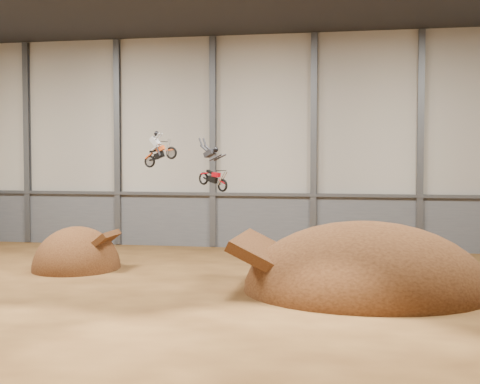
# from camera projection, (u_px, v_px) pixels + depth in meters

# --- Properties ---
(floor) EXTENTS (40.00, 40.00, 0.00)m
(floor) POSITION_uv_depth(u_px,v_px,m) (212.00, 293.00, 29.46)
(floor) COLOR #472B13
(floor) RESTS_ON ground
(back_wall) EXTENTS (40.00, 0.10, 14.00)m
(back_wall) POSITION_uv_depth(u_px,v_px,m) (263.00, 142.00, 43.82)
(back_wall) COLOR #ADA699
(back_wall) RESTS_ON ground
(lower_band_back) EXTENTS (39.80, 0.18, 3.50)m
(lower_band_back) POSITION_uv_depth(u_px,v_px,m) (263.00, 222.00, 44.00)
(lower_band_back) COLOR #54565C
(lower_band_back) RESTS_ON ground
(steel_rail) EXTENTS (39.80, 0.35, 0.20)m
(steel_rail) POSITION_uv_depth(u_px,v_px,m) (262.00, 195.00, 43.75)
(steel_rail) COLOR #47494F
(steel_rail) RESTS_ON lower_band_back
(steel_column_0) EXTENTS (0.40, 0.36, 13.90)m
(steel_column_0) POSITION_uv_depth(u_px,v_px,m) (27.00, 143.00, 46.69)
(steel_column_0) COLOR #47494F
(steel_column_0) RESTS_ON ground
(steel_column_1) EXTENTS (0.40, 0.36, 13.90)m
(steel_column_1) POSITION_uv_depth(u_px,v_px,m) (118.00, 142.00, 45.46)
(steel_column_1) COLOR #47494F
(steel_column_1) RESTS_ON ground
(steel_column_2) EXTENTS (0.40, 0.36, 13.90)m
(steel_column_2) POSITION_uv_depth(u_px,v_px,m) (213.00, 142.00, 44.24)
(steel_column_2) COLOR #47494F
(steel_column_2) RESTS_ON ground
(steel_column_3) EXTENTS (0.40, 0.36, 13.90)m
(steel_column_3) POSITION_uv_depth(u_px,v_px,m) (314.00, 142.00, 43.01)
(steel_column_3) COLOR #47494F
(steel_column_3) RESTS_ON ground
(steel_column_4) EXTENTS (0.40, 0.36, 13.90)m
(steel_column_4) POSITION_uv_depth(u_px,v_px,m) (420.00, 141.00, 41.78)
(steel_column_4) COLOR #47494F
(steel_column_4) RESTS_ON ground
(takeoff_ramp) EXTENTS (4.56, 5.26, 4.56)m
(takeoff_ramp) POSITION_uv_depth(u_px,v_px,m) (77.00, 269.00, 35.88)
(takeoff_ramp) COLOR #371C0D
(takeoff_ramp) RESTS_ON ground
(landing_ramp) EXTENTS (10.91, 9.65, 6.29)m
(landing_ramp) POSITION_uv_depth(u_px,v_px,m) (365.00, 291.00, 29.83)
(landing_ramp) COLOR #371C0D
(landing_ramp) RESTS_ON ground
(fmx_rider_a) EXTENTS (2.63, 1.41, 2.39)m
(fmx_rider_a) POSITION_uv_depth(u_px,v_px,m) (162.00, 145.00, 34.61)
(fmx_rider_a) COLOR #DF4F1A
(fmx_rider_b) EXTENTS (2.96, 2.27, 2.75)m
(fmx_rider_b) POSITION_uv_depth(u_px,v_px,m) (212.00, 165.00, 32.39)
(fmx_rider_b) COLOR #BF0510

